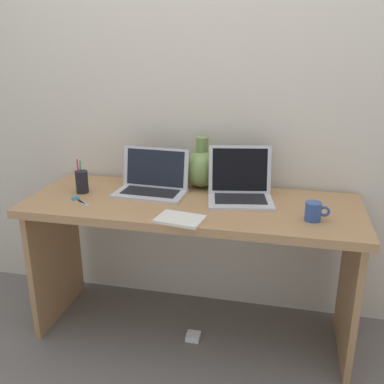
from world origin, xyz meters
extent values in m
plane|color=slate|center=(0.00, 0.00, 0.00)|extent=(6.00, 6.00, 0.00)
cube|color=beige|center=(0.00, 0.34, 1.20)|extent=(4.40, 0.04, 2.40)
cube|color=#AD7F51|center=(0.00, 0.00, 0.72)|extent=(1.61, 0.60, 0.04)
cube|color=#AD7F51|center=(-0.77, 0.00, 0.35)|extent=(0.03, 0.51, 0.70)
cube|color=#AD7F51|center=(0.77, 0.00, 0.35)|extent=(0.03, 0.51, 0.70)
cube|color=silver|center=(-0.23, 0.05, 0.74)|extent=(0.36, 0.23, 0.01)
cube|color=black|center=(-0.23, 0.05, 0.75)|extent=(0.29, 0.14, 0.00)
cube|color=silver|center=(-0.22, 0.14, 0.85)|extent=(0.35, 0.06, 0.21)
cube|color=black|center=(-0.22, 0.14, 0.85)|extent=(0.31, 0.06, 0.18)
cube|color=silver|center=(0.23, 0.05, 0.74)|extent=(0.35, 0.30, 0.01)
cube|color=black|center=(0.23, 0.05, 0.75)|extent=(0.27, 0.19, 0.00)
cube|color=silver|center=(0.21, 0.15, 0.87)|extent=(0.31, 0.11, 0.24)
cube|color=black|center=(0.21, 0.15, 0.87)|extent=(0.28, 0.10, 0.21)
ellipsoid|color=#75934C|center=(0.00, 0.24, 0.83)|extent=(0.19, 0.19, 0.20)
cylinder|color=#75934C|center=(0.00, 0.24, 0.96)|extent=(0.06, 0.06, 0.08)
cube|color=silver|center=(0.00, -0.24, 0.74)|extent=(0.22, 0.17, 0.01)
cylinder|color=#335199|center=(0.56, -0.11, 0.78)|extent=(0.07, 0.07, 0.08)
torus|color=#335199|center=(0.61, -0.11, 0.78)|extent=(0.05, 0.01, 0.05)
cylinder|color=black|center=(-0.58, 0.01, 0.79)|extent=(0.06, 0.06, 0.11)
cylinder|color=#D83359|center=(-0.59, 0.00, 0.84)|extent=(0.01, 0.02, 0.14)
cylinder|color=#4CA566|center=(-0.59, 0.02, 0.83)|extent=(0.02, 0.02, 0.13)
cube|color=#B7B7BC|center=(-0.50, -0.14, 0.74)|extent=(0.09, 0.06, 0.00)
cube|color=#B7B7BC|center=(-0.51, -0.14, 0.74)|extent=(0.08, 0.08, 0.00)
torus|color=#338CBF|center=(-0.57, -0.09, 0.74)|extent=(0.03, 0.04, 0.01)
torus|color=#338CBF|center=(-0.56, -0.08, 0.74)|extent=(0.03, 0.04, 0.01)
cube|color=white|center=(0.02, -0.08, 0.01)|extent=(0.07, 0.07, 0.03)
camera|label=1|loc=(0.43, -1.93, 1.48)|focal=40.84mm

